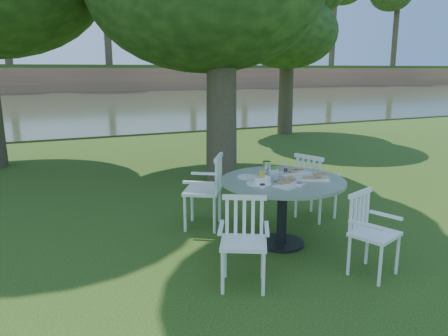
{
  "coord_description": "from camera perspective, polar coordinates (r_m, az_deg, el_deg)",
  "views": [
    {
      "loc": [
        -2.25,
        -4.82,
        2.1
      ],
      "look_at": [
        0.0,
        0.2,
        0.85
      ],
      "focal_mm": 35.0,
      "sensor_mm": 36.0,
      "label": 1
    }
  ],
  "objects": [
    {
      "name": "river",
      "position": [
        27.99,
        -19.7,
        7.76
      ],
      "size": [
        100.0,
        28.0,
        0.12
      ],
      "primitive_type": "cube",
      "color": "#303721",
      "rests_on": "ground"
    },
    {
      "name": "chair_sw",
      "position": [
        4.35,
        2.62,
        -8.56
      ],
      "size": [
        0.59,
        0.57,
        0.88
      ],
      "rotation": [
        0.0,
        0.0,
        -0.49
      ],
      "color": "white",
      "rests_on": "ground"
    },
    {
      "name": "chair_ne",
      "position": [
        6.26,
        11.5,
        -1.77
      ],
      "size": [
        0.57,
        0.59,
        0.94
      ],
      "rotation": [
        0.0,
        0.0,
        -4.4
      ],
      "color": "white",
      "rests_on": "ground"
    },
    {
      "name": "chair_nw",
      "position": [
        5.82,
        -1.86,
        -2.32
      ],
      "size": [
        0.66,
        0.67,
        0.99
      ],
      "rotation": [
        0.0,
        0.0,
        -2.14
      ],
      "color": "white",
      "rests_on": "ground"
    },
    {
      "name": "far_bank",
      "position": [
        46.29,
        -22.08,
        18.3
      ],
      "size": [
        100.0,
        18.0,
        15.2
      ],
      "color": "#8F5D42",
      "rests_on": "ground"
    },
    {
      "name": "chair_se",
      "position": [
        4.8,
        18.23,
        -7.24
      ],
      "size": [
        0.55,
        0.53,
        0.86
      ],
      "rotation": [
        0.0,
        0.0,
        0.35
      ],
      "color": "white",
      "rests_on": "ground"
    },
    {
      "name": "table",
      "position": [
        5.25,
        7.67,
        -3.04
      ],
      "size": [
        1.47,
        1.47,
        0.82
      ],
      "color": "black",
      "rests_on": "ground"
    },
    {
      "name": "ground",
      "position": [
        5.72,
        0.83,
        -8.75
      ],
      "size": [
        140.0,
        140.0,
        0.0
      ],
      "primitive_type": "plane",
      "color": "#1B380B",
      "rests_on": "ground"
    },
    {
      "name": "tableware",
      "position": [
        5.22,
        6.98,
        -1.06
      ],
      "size": [
        1.06,
        0.86,
        0.19
      ],
      "color": "white",
      "rests_on": "table"
    }
  ]
}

